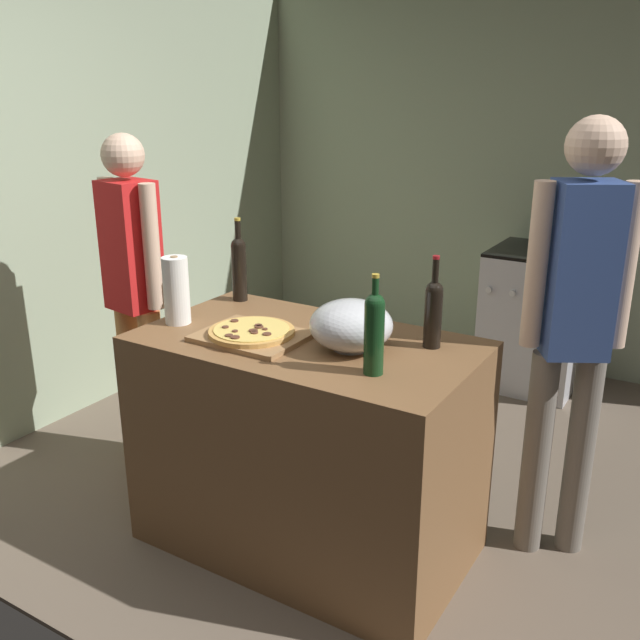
{
  "coord_description": "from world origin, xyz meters",
  "views": [
    {
      "loc": [
        1.36,
        -1.53,
        1.85
      ],
      "look_at": [
        -0.01,
        0.7,
        0.96
      ],
      "focal_mm": 39.4,
      "sensor_mm": 36.0,
      "label": 1
    }
  ],
  "objects_px": {
    "pizza": "(252,331)",
    "wine_bottle_clear": "(433,310)",
    "paper_towel_roll": "(176,290)",
    "person_in_stripes": "(134,281)",
    "wine_bottle_amber": "(374,330)",
    "wine_bottle_green": "(239,266)",
    "person_in_red": "(575,315)",
    "stove": "(535,318)",
    "mixing_bowl": "(351,325)"
  },
  "relations": [
    {
      "from": "wine_bottle_green",
      "to": "stove",
      "type": "height_order",
      "value": "wine_bottle_green"
    },
    {
      "from": "mixing_bowl",
      "to": "stove",
      "type": "xyz_separation_m",
      "value": [
        0.14,
        2.16,
        -0.56
      ]
    },
    {
      "from": "pizza",
      "to": "wine_bottle_clear",
      "type": "distance_m",
      "value": 0.69
    },
    {
      "from": "wine_bottle_clear",
      "to": "person_in_stripes",
      "type": "bearing_deg",
      "value": -179.74
    },
    {
      "from": "mixing_bowl",
      "to": "paper_towel_roll",
      "type": "relative_size",
      "value": 1.1
    },
    {
      "from": "stove",
      "to": "wine_bottle_clear",
      "type": "bearing_deg",
      "value": -86.87
    },
    {
      "from": "paper_towel_roll",
      "to": "person_in_red",
      "type": "height_order",
      "value": "person_in_red"
    },
    {
      "from": "wine_bottle_clear",
      "to": "wine_bottle_green",
      "type": "relative_size",
      "value": 0.93
    },
    {
      "from": "mixing_bowl",
      "to": "wine_bottle_green",
      "type": "xyz_separation_m",
      "value": [
        -0.73,
        0.28,
        0.07
      ]
    },
    {
      "from": "stove",
      "to": "person_in_stripes",
      "type": "xyz_separation_m",
      "value": [
        -1.42,
        -1.99,
        0.5
      ]
    },
    {
      "from": "wine_bottle_clear",
      "to": "person_in_stripes",
      "type": "relative_size",
      "value": 0.21
    },
    {
      "from": "mixing_bowl",
      "to": "paper_towel_roll",
      "type": "height_order",
      "value": "paper_towel_roll"
    },
    {
      "from": "person_in_red",
      "to": "paper_towel_roll",
      "type": "bearing_deg",
      "value": -156.98
    },
    {
      "from": "mixing_bowl",
      "to": "wine_bottle_clear",
      "type": "distance_m",
      "value": 0.31
    },
    {
      "from": "paper_towel_roll",
      "to": "stove",
      "type": "height_order",
      "value": "paper_towel_roll"
    },
    {
      "from": "pizza",
      "to": "paper_towel_roll",
      "type": "distance_m",
      "value": 0.39
    },
    {
      "from": "wine_bottle_amber",
      "to": "paper_towel_roll",
      "type": "bearing_deg",
      "value": 176.64
    },
    {
      "from": "paper_towel_roll",
      "to": "person_in_red",
      "type": "bearing_deg",
      "value": 23.02
    },
    {
      "from": "wine_bottle_clear",
      "to": "stove",
      "type": "bearing_deg",
      "value": 93.13
    },
    {
      "from": "paper_towel_roll",
      "to": "wine_bottle_amber",
      "type": "bearing_deg",
      "value": -3.36
    },
    {
      "from": "wine_bottle_amber",
      "to": "person_in_stripes",
      "type": "height_order",
      "value": "person_in_stripes"
    },
    {
      "from": "wine_bottle_amber",
      "to": "wine_bottle_green",
      "type": "distance_m",
      "value": 1.01
    },
    {
      "from": "wine_bottle_clear",
      "to": "person_in_stripes",
      "type": "xyz_separation_m",
      "value": [
        -1.53,
        -0.01,
        -0.11
      ]
    },
    {
      "from": "person_in_stripes",
      "to": "person_in_red",
      "type": "relative_size",
      "value": 0.94
    },
    {
      "from": "mixing_bowl",
      "to": "wine_bottle_clear",
      "type": "relative_size",
      "value": 0.89
    },
    {
      "from": "person_in_red",
      "to": "person_in_stripes",
      "type": "bearing_deg",
      "value": -170.46
    },
    {
      "from": "wine_bottle_clear",
      "to": "stove",
      "type": "distance_m",
      "value": 2.07
    },
    {
      "from": "mixing_bowl",
      "to": "paper_towel_roll",
      "type": "distance_m",
      "value": 0.76
    },
    {
      "from": "pizza",
      "to": "person_in_red",
      "type": "height_order",
      "value": "person_in_red"
    },
    {
      "from": "wine_bottle_amber",
      "to": "person_in_red",
      "type": "bearing_deg",
      "value": 52.67
    },
    {
      "from": "pizza",
      "to": "wine_bottle_amber",
      "type": "xyz_separation_m",
      "value": [
        0.55,
        -0.06,
        0.12
      ]
    },
    {
      "from": "wine_bottle_green",
      "to": "person_in_stripes",
      "type": "distance_m",
      "value": 0.58
    },
    {
      "from": "pizza",
      "to": "wine_bottle_clear",
      "type": "bearing_deg",
      "value": 24.46
    },
    {
      "from": "paper_towel_roll",
      "to": "person_in_stripes",
      "type": "xyz_separation_m",
      "value": [
        -0.54,
        0.28,
        -0.1
      ]
    },
    {
      "from": "wine_bottle_clear",
      "to": "person_in_red",
      "type": "bearing_deg",
      "value": 36.56
    },
    {
      "from": "mixing_bowl",
      "to": "wine_bottle_green",
      "type": "distance_m",
      "value": 0.79
    },
    {
      "from": "wine_bottle_clear",
      "to": "wine_bottle_amber",
      "type": "bearing_deg",
      "value": -101.53
    },
    {
      "from": "mixing_bowl",
      "to": "person_in_stripes",
      "type": "distance_m",
      "value": 1.3
    },
    {
      "from": "person_in_red",
      "to": "pizza",
      "type": "bearing_deg",
      "value": -150.18
    },
    {
      "from": "pizza",
      "to": "person_in_red",
      "type": "distance_m",
      "value": 1.22
    },
    {
      "from": "paper_towel_roll",
      "to": "wine_bottle_clear",
      "type": "bearing_deg",
      "value": 15.97
    },
    {
      "from": "wine_bottle_clear",
      "to": "person_in_red",
      "type": "xyz_separation_m",
      "value": [
        0.44,
        0.32,
        -0.03
      ]
    },
    {
      "from": "stove",
      "to": "person_in_stripes",
      "type": "bearing_deg",
      "value": -125.65
    },
    {
      "from": "pizza",
      "to": "wine_bottle_green",
      "type": "distance_m",
      "value": 0.54
    },
    {
      "from": "person_in_stripes",
      "to": "person_in_red",
      "type": "distance_m",
      "value": 2.0
    },
    {
      "from": "wine_bottle_green",
      "to": "mixing_bowl",
      "type": "bearing_deg",
      "value": -21.11
    },
    {
      "from": "mixing_bowl",
      "to": "wine_bottle_amber",
      "type": "distance_m",
      "value": 0.24
    },
    {
      "from": "pizza",
      "to": "person_in_stripes",
      "type": "bearing_deg",
      "value": 163.07
    },
    {
      "from": "paper_towel_roll",
      "to": "person_in_stripes",
      "type": "relative_size",
      "value": 0.17
    },
    {
      "from": "mixing_bowl",
      "to": "person_in_stripes",
      "type": "relative_size",
      "value": 0.19
    }
  ]
}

